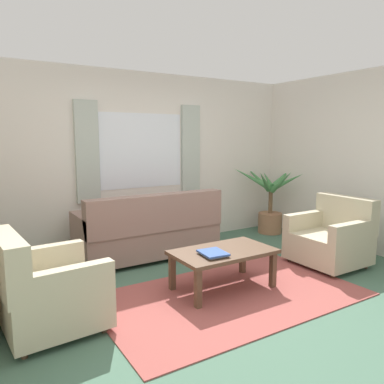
{
  "coord_description": "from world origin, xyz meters",
  "views": [
    {
      "loc": [
        -2.3,
        -2.94,
        1.65
      ],
      "look_at": [
        -0.05,
        0.7,
        1.02
      ],
      "focal_mm": 34.88,
      "sensor_mm": 36.0,
      "label": 1
    }
  ],
  "objects_px": {
    "couch": "(150,232)",
    "potted_plant": "(270,204)",
    "armchair_right": "(331,238)",
    "book_stack_on_table": "(213,253)",
    "coffee_table": "(223,255)",
    "armchair_left": "(45,290)"
  },
  "relations": [
    {
      "from": "book_stack_on_table",
      "to": "armchair_right",
      "type": "bearing_deg",
      "value": -0.1
    },
    {
      "from": "book_stack_on_table",
      "to": "coffee_table",
      "type": "bearing_deg",
      "value": 24.8
    },
    {
      "from": "book_stack_on_table",
      "to": "potted_plant",
      "type": "relative_size",
      "value": 0.26
    },
    {
      "from": "coffee_table",
      "to": "book_stack_on_table",
      "type": "distance_m",
      "value": 0.23
    },
    {
      "from": "book_stack_on_table",
      "to": "armchair_left",
      "type": "bearing_deg",
      "value": 173.37
    },
    {
      "from": "armchair_right",
      "to": "book_stack_on_table",
      "type": "xyz_separation_m",
      "value": [
        -1.87,
        0.0,
        0.11
      ]
    },
    {
      "from": "armchair_left",
      "to": "book_stack_on_table",
      "type": "bearing_deg",
      "value": -100.87
    },
    {
      "from": "coffee_table",
      "to": "potted_plant",
      "type": "relative_size",
      "value": 0.89
    },
    {
      "from": "armchair_right",
      "to": "potted_plant",
      "type": "relative_size",
      "value": 0.71
    },
    {
      "from": "armchair_right",
      "to": "potted_plant",
      "type": "distance_m",
      "value": 1.72
    },
    {
      "from": "couch",
      "to": "coffee_table",
      "type": "relative_size",
      "value": 1.73
    },
    {
      "from": "armchair_right",
      "to": "book_stack_on_table",
      "type": "height_order",
      "value": "armchair_right"
    },
    {
      "from": "book_stack_on_table",
      "to": "potted_plant",
      "type": "height_order",
      "value": "potted_plant"
    },
    {
      "from": "couch",
      "to": "armchair_left",
      "type": "xyz_separation_m",
      "value": [
        -1.59,
        -1.28,
        -0.01
      ]
    },
    {
      "from": "couch",
      "to": "potted_plant",
      "type": "height_order",
      "value": "potted_plant"
    },
    {
      "from": "armchair_right",
      "to": "coffee_table",
      "type": "bearing_deg",
      "value": -93.02
    },
    {
      "from": "couch",
      "to": "armchair_right",
      "type": "relative_size",
      "value": 2.16
    },
    {
      "from": "couch",
      "to": "potted_plant",
      "type": "xyz_separation_m",
      "value": [
        2.38,
        0.17,
        0.13
      ]
    },
    {
      "from": "armchair_left",
      "to": "coffee_table",
      "type": "xyz_separation_m",
      "value": [
        1.82,
        -0.1,
        0.03
      ]
    },
    {
      "from": "couch",
      "to": "potted_plant",
      "type": "relative_size",
      "value": 1.54
    },
    {
      "from": "armchair_left",
      "to": "potted_plant",
      "type": "xyz_separation_m",
      "value": [
        3.97,
        1.45,
        0.14
      ]
    },
    {
      "from": "armchair_left",
      "to": "potted_plant",
      "type": "relative_size",
      "value": 0.73
    }
  ]
}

